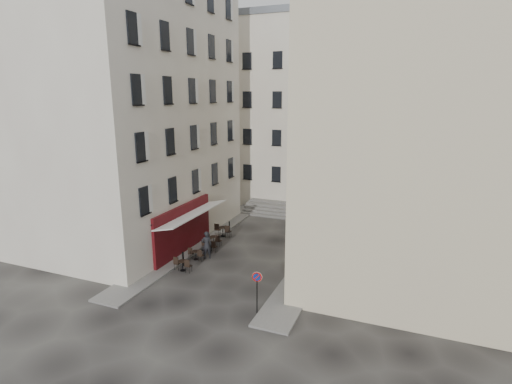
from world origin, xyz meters
The scene contains 18 objects.
ground centered at (0.00, 0.00, 0.00)m, with size 90.00×90.00×0.00m, color black.
sidewalk_left centered at (-4.50, 4.00, 0.06)m, with size 2.00×22.00×0.12m, color slate.
sidewalk_right centered at (4.50, 3.00, 0.06)m, with size 2.00×18.00×0.12m, color slate.
building_left centered at (-10.50, 3.00, 10.31)m, with size 12.20×16.20×20.60m.
building_right centered at (10.50, 3.50, 9.31)m, with size 12.20×14.20×18.60m.
building_back centered at (-1.00, 19.00, 9.31)m, with size 18.20×10.20×18.60m.
cafe_storefront centered at (-4.32, 1.00, 1.88)m, with size 1.74×7.30×3.50m.
stone_steps centered at (0.00, 12.57, 0.40)m, with size 9.00×3.15×0.80m.
bollard_near centered at (-3.25, -1.00, 0.53)m, with size 0.12×0.12×0.98m.
bollard_mid centered at (-3.25, 2.50, 0.53)m, with size 0.12×0.12×0.98m.
bollard_far centered at (-3.25, 6.00, 0.53)m, with size 0.12×0.12×0.98m.
no_parking_sign centered at (3.40, -4.65, 1.61)m, with size 0.51×0.14×2.27m.
bistro_table_a centered at (-2.84, -1.70, 0.45)m, with size 1.24×0.58×0.87m.
bistro_table_b centered at (-2.96, 0.16, 0.41)m, with size 1.13×0.53×0.80m.
bistro_table_c centered at (-2.85, 1.88, 0.42)m, with size 1.17×0.55×0.82m.
bistro_table_d centered at (-3.11, 2.99, 0.45)m, with size 1.24×0.58×0.87m.
bistro_table_e centered at (-3.33, 5.00, 0.50)m, with size 1.39×0.65×0.97m.
pedestrian centered at (-2.38, 0.64, 0.98)m, with size 0.71×0.47×1.96m, color black.
Camera 1 is at (10.22, -21.80, 10.90)m, focal length 28.00 mm.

